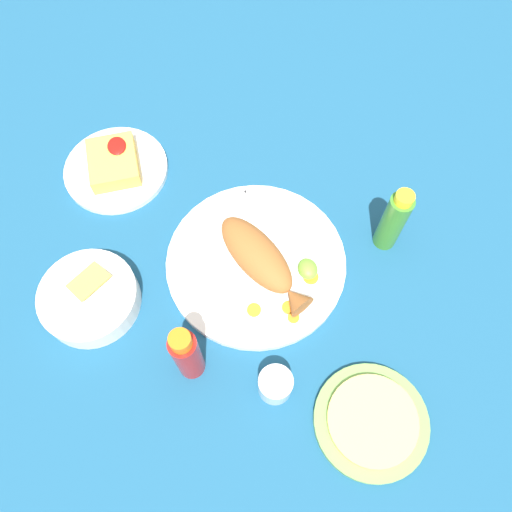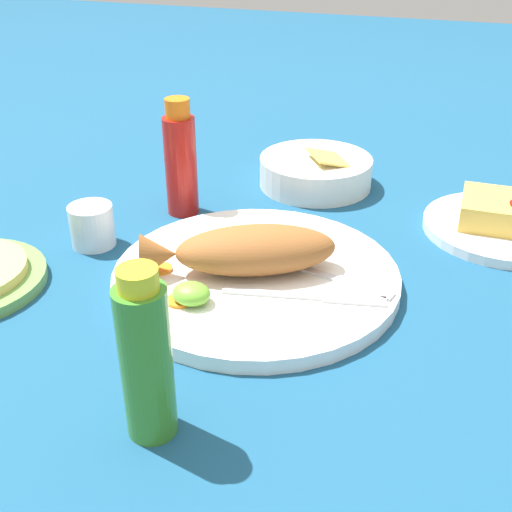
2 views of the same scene
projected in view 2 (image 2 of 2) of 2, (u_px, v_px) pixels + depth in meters
The scene contains 16 objects.
ground_plane at pixel (256, 283), 0.78m from camera, with size 4.00×4.00×0.00m, color navy.
main_plate at pixel (256, 277), 0.78m from camera, with size 0.35×0.35×0.02m, color white.
fried_fish at pixel (245, 250), 0.76m from camera, with size 0.24×0.16×0.06m.
fork_near at pixel (330, 277), 0.76m from camera, with size 0.18×0.06×0.00m.
fork_far at pixel (315, 297), 0.72m from camera, with size 0.18×0.05×0.00m.
carrot_slice_near at pixel (191, 246), 0.82m from camera, with size 0.03×0.03×0.00m, color orange.
carrot_slice_mid at pixel (145, 267), 0.78m from camera, with size 0.02×0.02×0.00m, color orange.
carrot_slice_far at pixel (162, 269), 0.77m from camera, with size 0.03×0.03×0.00m, color orange.
carrot_slice_extra at pixel (179, 300), 0.71m from camera, with size 0.03×0.03×0.00m, color orange.
lime_wedge_main at pixel (191, 294), 0.71m from camera, with size 0.04×0.04×0.02m, color #6BB233.
hot_sauce_bottle_red at pixel (181, 161), 0.92m from camera, with size 0.05×0.05×0.17m.
hot_sauce_bottle_green at pixel (146, 359), 0.53m from camera, with size 0.04×0.04×0.17m.
salt_cup at pixel (92, 228), 0.86m from camera, with size 0.06×0.06×0.06m.
side_plate_fries at pixel (503, 228), 0.90m from camera, with size 0.22×0.22×0.01m, color white.
fries_pile at pixel (507, 211), 0.88m from camera, with size 0.12×0.10×0.04m.
guacamole_bowl at pixel (316, 170), 1.03m from camera, with size 0.18×0.18×0.06m.
Camera 2 is at (0.22, -0.63, 0.41)m, focal length 45.00 mm.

